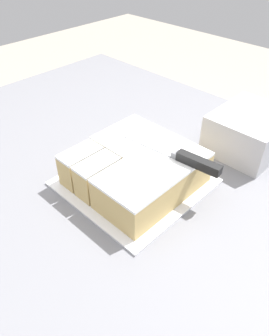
{
  "coord_description": "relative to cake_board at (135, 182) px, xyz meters",
  "views": [
    {
      "loc": [
        0.52,
        -0.47,
        1.48
      ],
      "look_at": [
        0.08,
        -0.02,
        0.98
      ],
      "focal_mm": 35.0,
      "sensor_mm": 36.0,
      "label": 1
    }
  ],
  "objects": [
    {
      "name": "cake_board",
      "position": [
        0.0,
        0.0,
        0.0
      ],
      "size": [
        0.32,
        0.32,
        0.01
      ],
      "color": "silver",
      "rests_on": "countertop"
    },
    {
      "name": "ground_plane",
      "position": [
        -0.08,
        0.02,
        -0.94
      ],
      "size": [
        8.0,
        8.0,
        0.0
      ],
      "primitive_type": "plane",
      "color": "#9E9384"
    },
    {
      "name": "countertop",
      "position": [
        -0.08,
        0.02,
        -0.47
      ],
      "size": [
        1.4,
        1.1,
        0.93
      ],
      "color": "slate",
      "rests_on": "ground_plane"
    },
    {
      "name": "storage_box",
      "position": [
        0.12,
        0.34,
        0.05
      ],
      "size": [
        0.18,
        0.21,
        0.11
      ],
      "color": "#B2B2B7",
      "rests_on": "countertop"
    },
    {
      "name": "knife",
      "position": [
        0.11,
        0.06,
        0.1
      ],
      "size": [
        0.27,
        0.05,
        0.02
      ],
      "rotation": [
        0.0,
        0.0,
        3.25
      ],
      "color": "silver",
      "rests_on": "cake"
    },
    {
      "name": "cake",
      "position": [
        0.0,
        0.0,
        0.05
      ],
      "size": [
        0.27,
        0.27,
        0.09
      ],
      "color": "tan",
      "rests_on": "cake_board"
    }
  ]
}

